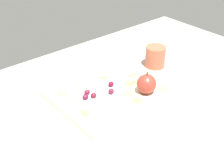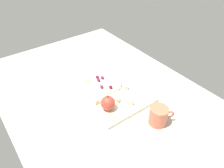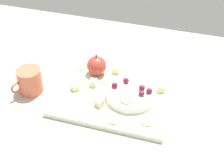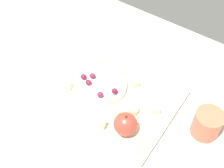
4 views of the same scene
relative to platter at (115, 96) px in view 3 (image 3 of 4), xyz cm
name	(u,v)px [view 3 (image 3 of 4)]	position (x,y,z in cm)	size (l,w,h in cm)	color
table	(110,93)	(2.96, -3.90, -2.93)	(144.64, 91.41, 4.13)	#B6ADA2
platter	(115,96)	(0.00, 0.00, 0.00)	(36.78, 29.99, 1.72)	silver
serving_dish	(131,95)	(-5.28, 0.57, 1.94)	(15.66, 15.66, 2.15)	white
apple_whole	(97,66)	(9.16, -8.47, 4.23)	(6.74, 6.74, 6.74)	#B93D2F
apple_stem	(96,56)	(9.16, -8.47, 8.20)	(0.50, 0.50, 1.20)	brown
cheese_cube_0	(99,103)	(3.11, 6.92, 2.02)	(2.31, 2.31, 2.31)	beige
cheese_cube_1	(116,70)	(2.79, -10.94, 2.02)	(2.31, 2.31, 2.31)	beige
cheese_cube_2	(93,83)	(8.07, -1.83, 2.02)	(2.31, 2.31, 2.31)	beige
cheese_cube_3	(75,87)	(13.10, 1.82, 2.02)	(2.31, 2.31, 2.31)	beige
cheese_cube_4	(161,88)	(-13.80, -5.54, 2.02)	(2.31, 2.31, 2.31)	beige
cracker_0	(147,121)	(-12.69, 9.48, 1.06)	(4.11, 4.11, 0.40)	#D4BF7F
cracker_1	(82,81)	(12.45, -2.57, 1.06)	(4.11, 4.11, 0.40)	#D2B48A
cracker_2	(81,67)	(15.70, -10.26, 1.06)	(4.11, 4.11, 0.40)	#D6B67D
cracker_3	(108,82)	(4.10, -5.05, 1.06)	(4.11, 4.11, 0.40)	#DEB87B
cracker_4	(113,119)	(-2.96, 11.63, 1.06)	(4.11, 4.11, 0.40)	#DDBC83
grape_0	(149,91)	(-10.82, -1.07, 3.86)	(1.98, 1.78, 1.70)	maroon
grape_1	(126,80)	(-2.52, -4.23, 3.92)	(1.98, 1.78, 1.82)	maroon
grape_2	(115,85)	(0.32, -0.45, 3.93)	(1.98, 1.78, 1.84)	maroon
grape_3	(142,93)	(-8.77, 0.81, 3.84)	(1.98, 1.78, 1.65)	maroon
grape_4	(142,88)	(-8.25, -2.01, 3.81)	(1.98, 1.78, 1.59)	maroon
apple_slice_0	(127,98)	(-4.88, 3.65, 3.31)	(5.55, 5.55, 0.60)	beige
cup	(30,81)	(27.73, 4.87, 3.36)	(7.92, 10.49, 8.43)	#DA6B4B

